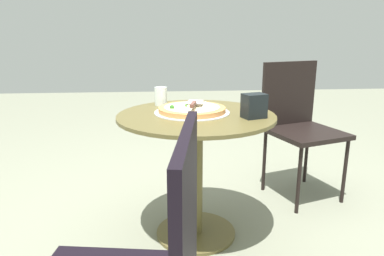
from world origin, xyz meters
TOP-DOWN VIEW (x-y plane):
  - ground_plane at (0.00, 0.00)m, footprint 10.00×10.00m
  - patio_table at (0.00, 0.00)m, footprint 0.81×0.81m
  - pizza_on_tray at (0.04, 0.02)m, footprint 0.39×0.39m
  - pizza_server at (0.01, 0.01)m, footprint 0.22×0.10m
  - drinking_cup at (0.25, 0.18)m, footprint 0.07×0.07m
  - napkin_dispenser at (-0.10, -0.27)m, footprint 0.11×0.13m
  - patio_chair_far at (0.50, -0.74)m, footprint 0.54×0.54m

SIDE VIEW (x-z plane):
  - ground_plane at x=0.00m, z-range 0.00..0.00m
  - patio_table at x=0.00m, z-range 0.15..0.84m
  - patio_chair_far at x=0.50m, z-range 0.07..0.98m
  - pizza_on_tray at x=0.04m, z-range 0.68..0.73m
  - drinking_cup at x=0.25m, z-range 0.69..0.79m
  - pizza_server at x=0.01m, z-range 0.73..0.75m
  - napkin_dispenser at x=-0.10m, z-range 0.69..0.81m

